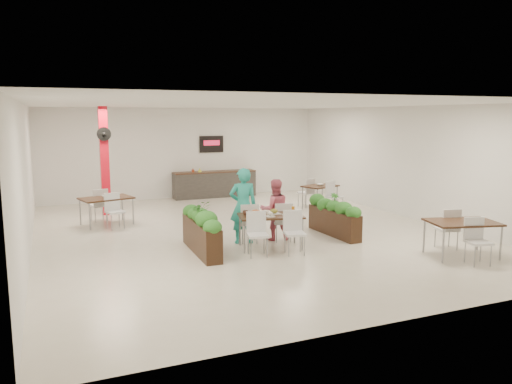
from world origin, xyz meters
TOP-DOWN VIEW (x-y plane):
  - ground at (0.00, 0.00)m, footprint 12.00×12.00m
  - room_shell at (0.00, 0.00)m, footprint 10.10×12.10m
  - red_column at (-3.00, 3.79)m, footprint 0.40×0.41m
  - service_counter at (1.00, 5.65)m, footprint 3.00×0.64m
  - main_table at (-0.08, -1.61)m, footprint 1.55×1.85m
  - diner_man at (-0.46, -0.95)m, footprint 0.72×0.55m
  - diner_woman at (0.34, -0.95)m, footprint 0.81×0.69m
  - planter_left at (-1.60, -1.37)m, footprint 0.45×2.16m
  - planter_right at (1.89, -1.10)m, footprint 0.45×2.00m
  - side_table_a at (-3.16, 2.29)m, footprint 1.48×1.67m
  - side_table_b at (3.34, 2.10)m, footprint 1.27×1.67m
  - side_table_c at (3.35, -3.76)m, footprint 1.56×1.67m

SIDE VIEW (x-z plane):
  - ground at x=0.00m, z-range 0.00..0.00m
  - service_counter at x=1.00m, z-range -0.61..1.59m
  - planter_right at x=1.89m, z-range -0.02..1.03m
  - planter_left at x=-1.60m, z-range -0.03..1.10m
  - side_table_b at x=3.34m, z-range 0.16..1.08m
  - main_table at x=-0.08m, z-range 0.17..1.10m
  - side_table_a at x=-3.16m, z-range 0.18..1.10m
  - side_table_c at x=3.35m, z-range 0.18..1.10m
  - diner_woman at x=0.34m, z-range 0.00..1.45m
  - diner_man at x=-0.46m, z-range 0.00..1.75m
  - red_column at x=-3.00m, z-range 0.04..3.24m
  - room_shell at x=0.00m, z-range 0.40..3.62m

